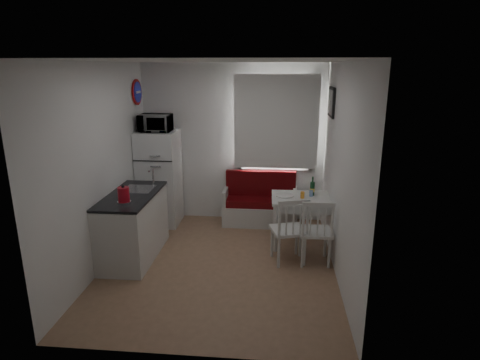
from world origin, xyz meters
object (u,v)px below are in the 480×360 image
object	(u,v)px
bench	(260,207)
microwave	(155,123)
chair_left	(289,224)
kettle	(124,195)
wine_bottle	(312,186)
kitchen_counter	(133,225)
chair_right	(316,226)
dining_table	(305,203)
fridge	(160,178)

from	to	relation	value
bench	microwave	world-z (taller)	microwave
chair_left	kettle	xyz separation A→B (m)	(-2.05, -0.32, 0.44)
chair_left	wine_bottle	world-z (taller)	wine_bottle
kitchen_counter	chair_right	xyz separation A→B (m)	(2.45, -0.05, 0.11)
chair_left	microwave	distance (m)	2.67
dining_table	wine_bottle	xyz separation A→B (m)	(0.10, 0.10, 0.22)
chair_right	fridge	world-z (taller)	fridge
dining_table	kettle	size ratio (longest dim) A/B	4.34
chair_left	chair_right	world-z (taller)	chair_left
dining_table	fridge	world-z (taller)	fridge
bench	fridge	xyz separation A→B (m)	(-1.65, -0.11, 0.49)
kitchen_counter	wine_bottle	world-z (taller)	kitchen_counter
chair_left	chair_right	xyz separation A→B (m)	(0.35, 0.00, -0.01)
fridge	kettle	world-z (taller)	fridge
chair_right	microwave	size ratio (longest dim) A/B	1.00
chair_left	wine_bottle	distance (m)	0.89
chair_left	kettle	size ratio (longest dim) A/B	2.35
wine_bottle	chair_right	bearing A→B (deg)	-90.00
chair_right	fridge	xyz separation A→B (m)	(-2.43, 1.30, 0.21)
dining_table	chair_right	distance (m)	0.68
fridge	microwave	distance (m)	0.91
kettle	chair_right	bearing A→B (deg)	7.64
chair_right	fridge	bearing A→B (deg)	149.17
chair_left	chair_right	bearing A→B (deg)	-15.88
bench	chair_left	size ratio (longest dim) A/B	2.28
bench	dining_table	size ratio (longest dim) A/B	1.24
microwave	kettle	bearing A→B (deg)	-88.90
wine_bottle	chair_left	bearing A→B (deg)	-114.48
kitchen_counter	fridge	size ratio (longest dim) A/B	0.85
kitchen_counter	bench	xyz separation A→B (m)	(1.67, 1.35, -0.17)
kettle	wine_bottle	size ratio (longest dim) A/B	0.81
dining_table	fridge	size ratio (longest dim) A/B	0.63
bench	chair_left	distance (m)	1.50
dining_table	chair_right	size ratio (longest dim) A/B	2.01
kitchen_counter	wine_bottle	distance (m)	2.58
bench	wine_bottle	world-z (taller)	wine_bottle
bench	microwave	size ratio (longest dim) A/B	2.48
kitchen_counter	chair_right	distance (m)	2.45
chair_left	microwave	world-z (taller)	microwave
microwave	wine_bottle	size ratio (longest dim) A/B	1.75
bench	kettle	bearing A→B (deg)	-133.17
microwave	bench	bearing A→B (deg)	5.48
dining_table	kitchen_counter	bearing A→B (deg)	-166.71
chair_right	bench	bearing A→B (deg)	116.34
chair_left	fridge	bearing A→B (deg)	131.92
chair_left	microwave	size ratio (longest dim) A/B	1.09
kitchen_counter	chair_left	bearing A→B (deg)	-1.44
bench	dining_table	world-z (taller)	bench
kitchen_counter	chair_right	size ratio (longest dim) A/B	2.71
kitchen_counter	dining_table	bearing A→B (deg)	14.60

